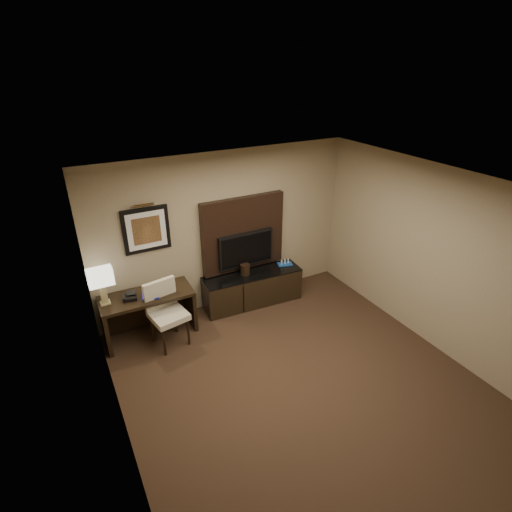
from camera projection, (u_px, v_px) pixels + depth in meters
floor at (306, 390)px, 5.33m from camera, size 4.50×5.00×0.01m
ceiling at (321, 196)px, 4.11m from camera, size 4.50×5.00×0.01m
wall_back at (225, 231)px, 6.69m from camera, size 4.50×0.01×2.70m
wall_left at (117, 368)px, 3.77m from camera, size 0.01×5.00×2.70m
wall_right at (442, 263)px, 5.67m from camera, size 0.01×5.00×2.70m
desk at (149, 315)px, 6.22m from camera, size 1.40×0.63×0.74m
credenza at (252, 288)px, 7.07m from camera, size 1.77×0.60×0.60m
tv_wall_panel at (243, 234)px, 6.80m from camera, size 1.50×0.12×1.30m
tv at (246, 249)px, 6.84m from camera, size 1.00×0.08×0.60m
artwork at (146, 230)px, 5.99m from camera, size 0.70×0.04×0.70m
picture_light at (144, 205)px, 5.78m from camera, size 0.04×0.04×0.30m
desk_chair at (168, 315)px, 5.96m from camera, size 0.59×0.66×1.05m
table_lamp at (102, 286)px, 5.71m from camera, size 0.40×0.29×0.59m
desk_phone at (130, 296)px, 5.93m from camera, size 0.23×0.21×0.10m
blue_folder at (150, 294)px, 6.05m from camera, size 0.31×0.37×0.02m
book at (153, 288)px, 6.01m from camera, size 0.16×0.10×0.23m
ice_bucket at (245, 269)px, 6.87m from camera, size 0.18×0.18×0.19m
minibar_tray at (285, 262)px, 7.21m from camera, size 0.29×0.22×0.09m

